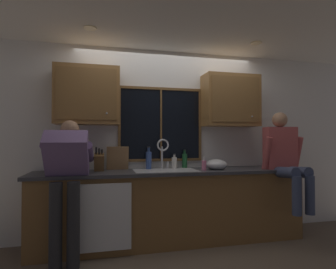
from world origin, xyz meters
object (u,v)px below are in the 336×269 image
(cutting_board, at_px, (118,158))
(bottle_tall_clear, at_px, (149,160))
(mixing_bowl, at_px, (216,165))
(bottle_green_glass, at_px, (174,162))
(person_sitting_on_counter, at_px, (285,156))
(person_standing, at_px, (67,173))
(knife_block, at_px, (99,162))
(bottle_amber_small, at_px, (185,160))
(soap_dispenser, at_px, (204,165))

(cutting_board, bearing_deg, bottle_tall_clear, -4.33)
(mixing_bowl, height_order, bottle_green_glass, bottle_green_glass)
(person_sitting_on_counter, bearing_deg, cutting_board, 167.10)
(person_standing, distance_m, person_sitting_on_counter, 2.70)
(cutting_board, bearing_deg, person_sitting_on_counter, -12.90)
(cutting_board, height_order, bottle_tall_clear, cutting_board)
(person_sitting_on_counter, xyz_separation_m, mixing_bowl, (-0.86, 0.23, -0.12))
(knife_block, distance_m, cutting_board, 0.27)
(person_standing, bearing_deg, mixing_bowl, 8.23)
(bottle_amber_small, bearing_deg, bottle_green_glass, -157.40)
(person_sitting_on_counter, relative_size, cutting_board, 4.11)
(bottle_amber_small, bearing_deg, mixing_bowl, -37.47)
(person_sitting_on_counter, xyz_separation_m, bottle_tall_clear, (-1.73, 0.46, -0.06))
(mixing_bowl, distance_m, bottle_green_glass, 0.56)
(bottle_green_glass, bearing_deg, bottle_amber_small, 22.60)
(soap_dispenser, bearing_deg, person_sitting_on_counter, -8.52)
(knife_block, height_order, soap_dispenser, knife_block)
(soap_dispenser, bearing_deg, bottle_amber_small, 113.83)
(soap_dispenser, bearing_deg, knife_block, 170.87)
(person_standing, xyz_separation_m, bottle_green_glass, (1.31, 0.47, 0.05))
(person_sitting_on_counter, height_order, knife_block, person_sitting_on_counter)
(mixing_bowl, distance_m, bottle_amber_small, 0.45)
(mixing_bowl, height_order, soap_dispenser, soap_dispenser)
(person_sitting_on_counter, relative_size, soap_dispenser, 7.19)
(soap_dispenser, distance_m, bottle_amber_small, 0.38)
(knife_block, bearing_deg, person_standing, -129.36)
(cutting_board, relative_size, mixing_bowl, 1.11)
(cutting_board, xyz_separation_m, bottle_tall_clear, (0.40, -0.03, -0.03))
(soap_dispenser, bearing_deg, cutting_board, 162.90)
(bottle_green_glass, bearing_deg, knife_block, -176.02)
(mixing_bowl, bearing_deg, person_standing, -171.77)
(person_standing, relative_size, bottle_green_glass, 7.54)
(bottle_green_glass, bearing_deg, bottle_tall_clear, 176.55)
(person_standing, distance_m, cutting_board, 0.77)
(knife_block, bearing_deg, mixing_bowl, -5.14)
(mixing_bowl, relative_size, bottle_green_glass, 1.36)
(person_sitting_on_counter, height_order, mixing_bowl, person_sitting_on_counter)
(person_sitting_on_counter, distance_m, mixing_bowl, 0.90)
(bottle_green_glass, height_order, bottle_tall_clear, bottle_tall_clear)
(person_sitting_on_counter, bearing_deg, knife_block, 171.15)
(mixing_bowl, xyz_separation_m, bottle_amber_small, (-0.36, 0.27, 0.04))
(knife_block, bearing_deg, person_sitting_on_counter, -8.85)
(bottle_amber_small, bearing_deg, person_standing, -159.99)
(person_sitting_on_counter, height_order, soap_dispenser, person_sitting_on_counter)
(cutting_board, bearing_deg, person_standing, -137.16)
(knife_block, relative_size, bottle_green_glass, 1.58)
(person_standing, bearing_deg, person_sitting_on_counter, 0.69)
(bottle_green_glass, distance_m, bottle_tall_clear, 0.35)
(soap_dispenser, bearing_deg, bottle_green_glass, 139.00)
(knife_block, bearing_deg, bottle_tall_clear, 7.97)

